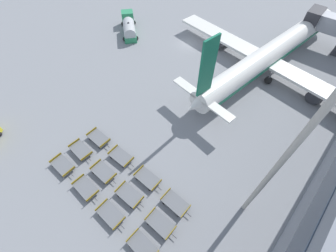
% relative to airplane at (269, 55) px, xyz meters
% --- Properties ---
extents(ground_plane, '(500.00, 500.00, 0.00)m').
position_rel_airplane_xyz_m(ground_plane, '(-15.13, -3.18, -2.90)').
color(ground_plane, gray).
extents(airplane, '(38.36, 40.28, 12.85)m').
position_rel_airplane_xyz_m(airplane, '(0.00, 0.00, 0.00)').
color(airplane, white).
rests_on(airplane, ground_plane).
extents(fuel_tanker_primary, '(8.53, 7.36, 3.09)m').
position_rel_airplane_xyz_m(fuel_tanker_primary, '(-26.94, -8.64, -1.57)').
color(fuel_tanker_primary, '#2D8C5B').
rests_on(fuel_tanker_primary, ground_plane).
extents(baggage_dolly_row_near_col_a, '(3.83, 1.95, 0.92)m').
position_rel_airplane_xyz_m(baggage_dolly_row_near_col_a, '(-9.25, -35.57, -2.41)').
color(baggage_dolly_row_near_col_a, slate).
rests_on(baggage_dolly_row_near_col_a, ground_plane).
extents(baggage_dolly_row_near_col_b, '(3.80, 1.87, 0.92)m').
position_rel_airplane_xyz_m(baggage_dolly_row_near_col_b, '(-4.59, -35.35, -2.41)').
color(baggage_dolly_row_near_col_b, slate).
rests_on(baggage_dolly_row_near_col_b, ground_plane).
extents(baggage_dolly_row_near_col_c, '(3.82, 1.92, 0.92)m').
position_rel_airplane_xyz_m(baggage_dolly_row_near_col_c, '(-0.03, -35.27, -2.41)').
color(baggage_dolly_row_near_col_c, slate).
rests_on(baggage_dolly_row_near_col_c, ground_plane).
extents(baggage_dolly_row_near_col_d, '(3.80, 1.87, 0.92)m').
position_rel_airplane_xyz_m(baggage_dolly_row_near_col_d, '(4.86, -35.07, -2.41)').
color(baggage_dolly_row_near_col_d, slate).
rests_on(baggage_dolly_row_near_col_d, ground_plane).
extents(baggage_dolly_row_mid_a_col_a, '(3.81, 1.89, 0.92)m').
position_rel_airplane_xyz_m(baggage_dolly_row_mid_a_col_a, '(-9.47, -32.73, -2.41)').
color(baggage_dolly_row_mid_a_col_a, slate).
rests_on(baggage_dolly_row_mid_a_col_a, ground_plane).
extents(baggage_dolly_row_mid_a_col_b, '(3.83, 1.95, 0.92)m').
position_rel_airplane_xyz_m(baggage_dolly_row_mid_a_col_b, '(-4.70, -32.65, -2.41)').
color(baggage_dolly_row_mid_a_col_b, slate).
rests_on(baggage_dolly_row_mid_a_col_b, ground_plane).
extents(baggage_dolly_row_mid_a_col_c, '(3.85, 2.00, 0.92)m').
position_rel_airplane_xyz_m(baggage_dolly_row_mid_a_col_c, '(-0.14, -32.41, -2.41)').
color(baggage_dolly_row_mid_a_col_c, slate).
rests_on(baggage_dolly_row_mid_a_col_c, ground_plane).
extents(baggage_dolly_row_mid_a_col_d, '(3.83, 1.95, 0.92)m').
position_rel_airplane_xyz_m(baggage_dolly_row_mid_a_col_d, '(4.68, -32.25, -2.41)').
color(baggage_dolly_row_mid_a_col_d, slate).
rests_on(baggage_dolly_row_mid_a_col_d, ground_plane).
extents(baggage_dolly_row_mid_b_col_a, '(3.82, 1.93, 0.92)m').
position_rel_airplane_xyz_m(baggage_dolly_row_mid_b_col_a, '(-9.31, -29.94, -2.41)').
color(baggage_dolly_row_mid_b_col_a, slate).
rests_on(baggage_dolly_row_mid_b_col_a, ground_plane).
extents(baggage_dolly_row_mid_b_col_b, '(3.85, 2.00, 0.92)m').
position_rel_airplane_xyz_m(baggage_dolly_row_mid_b_col_b, '(-4.79, -29.75, -2.41)').
color(baggage_dolly_row_mid_b_col_b, slate).
rests_on(baggage_dolly_row_mid_b_col_b, ground_plane).
extents(baggage_dolly_row_mid_b_col_c, '(3.83, 1.96, 0.92)m').
position_rel_airplane_xyz_m(baggage_dolly_row_mid_b_col_c, '(-0.06, -29.54, -2.41)').
color(baggage_dolly_row_mid_b_col_c, slate).
rests_on(baggage_dolly_row_mid_b_col_c, ground_plane).
extents(baggage_dolly_row_mid_b_col_d, '(3.82, 1.92, 0.92)m').
position_rel_airplane_xyz_m(baggage_dolly_row_mid_b_col_d, '(4.43, -29.50, -2.41)').
color(baggage_dolly_row_mid_b_col_d, slate).
rests_on(baggage_dolly_row_mid_b_col_d, ground_plane).
extents(apron_light_mast, '(2.00, 0.70, 27.34)m').
position_rel_airplane_xyz_m(apron_light_mast, '(10.40, -24.42, 12.85)').
color(apron_light_mast, '#ADA89E').
rests_on(apron_light_mast, ground_plane).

